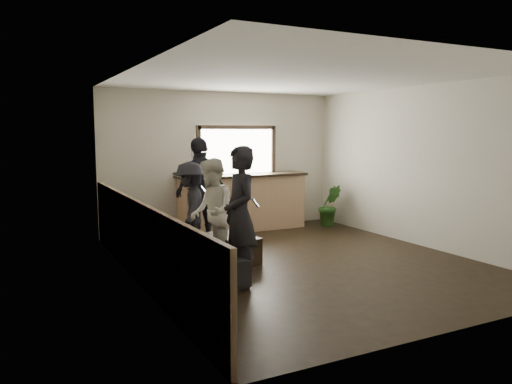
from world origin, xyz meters
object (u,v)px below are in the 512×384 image
potted_plant (330,205)px  person_b (212,213)px  coffee_table (232,248)px  cup_a (217,231)px  sofa (192,257)px  person_c (190,208)px  person_d (201,190)px  bar_counter (242,199)px  cup_b (243,233)px  person_a (240,215)px

potted_plant → person_b: 3.93m
coffee_table → cup_a: cup_a is taller
sofa → person_b: person_b is taller
potted_plant → person_b: bearing=-151.7°
potted_plant → coffee_table: bearing=-150.6°
potted_plant → person_c: (-3.45, -0.93, 0.32)m
person_c → person_d: person_d is taller
bar_counter → potted_plant: (1.85, -0.45, -0.20)m
sofa → coffee_table: sofa is taller
sofa → potted_plant: potted_plant is taller
sofa → cup_a: (0.65, 0.69, 0.18)m
person_d → cup_b: bearing=69.9°
coffee_table → person_a: bearing=-108.2°
sofa → coffee_table: 0.97m
person_a → person_d: (0.40, 2.49, 0.04)m
person_b → person_c: (-0.00, 0.93, -0.05)m
sofa → coffee_table: bearing=-66.5°
potted_plant → person_a: 4.42m
coffee_table → cup_b: 0.31m
bar_counter → coffee_table: size_ratio=2.95×
person_a → cup_a: bearing=177.1°
coffee_table → cup_b: cup_b is taller
bar_counter → potted_plant: bar_counter is taller
person_b → person_d: bearing=-178.4°
person_d → person_b: bearing=52.0°
cup_a → person_b: (-0.20, -0.31, 0.36)m
bar_counter → coffee_table: bearing=-119.4°
cup_a → person_b: bearing=-122.9°
sofa → cup_b: sofa is taller
person_b → cup_a: bearing=163.9°
coffee_table → sofa: bearing=-148.7°
cup_a → person_b: 0.52m
person_a → person_c: person_a is taller
cup_b → bar_counter: bearing=64.6°
coffee_table → person_a: person_a is taller
cup_a → cup_b: 0.43m
cup_a → person_d: bearing=79.7°
bar_counter → coffee_table: 2.54m
coffee_table → cup_a: (-0.17, 0.19, 0.25)m
person_a → person_c: bearing=-173.9°
sofa → coffee_table: size_ratio=2.04×
potted_plant → person_c: size_ratio=0.58×
person_b → sofa: bearing=-33.4°
sofa → potted_plant: (3.90, 2.23, 0.17)m
cup_a → potted_plant: bearing=25.4°
cup_b → person_c: bearing=118.6°
cup_a → person_a: person_a is taller
coffee_table → person_b: person_b is taller
person_c → person_a: bearing=23.3°
cup_b → person_a: bearing=-117.5°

